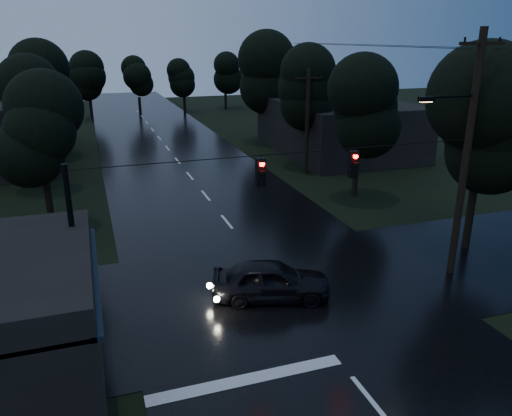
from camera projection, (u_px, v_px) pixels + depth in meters
main_road at (190, 176)px, 36.27m from camera, size 12.00×120.00×0.02m
cross_street at (280, 288)px, 20.16m from camera, size 60.00×9.00×0.02m
building_far_right at (338, 127)px, 43.40m from camera, size 10.00×14.00×4.40m
utility_pole_main at (465, 153)px, 19.81m from camera, size 3.50×0.30×10.00m
utility_pole_far at (307, 121)px, 35.74m from camera, size 2.00×0.30×7.50m
anchor_pole_left at (75, 255)px, 16.01m from camera, size 0.18×0.18×6.00m
span_signals at (307, 167)px, 17.72m from camera, size 15.00×0.37×1.12m
tree_corner_near at (483, 123)px, 22.15m from camera, size 4.48×4.48×9.44m
tree_left_a at (39, 130)px, 24.67m from camera, size 3.92×3.92×8.26m
tree_left_b at (36, 104)px, 31.52m from camera, size 4.20×4.20×8.85m
tree_left_c at (37, 84)px, 40.17m from camera, size 4.48×4.48×9.44m
tree_right_a at (360, 107)px, 30.02m from camera, size 4.20×4.20×8.85m
tree_right_b at (313, 88)px, 37.24m from camera, size 4.48×4.48×9.44m
tree_right_c at (273, 74)px, 46.25m from camera, size 4.76×4.76×10.03m
car at (271, 280)px, 19.16m from camera, size 4.87×3.05×1.55m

